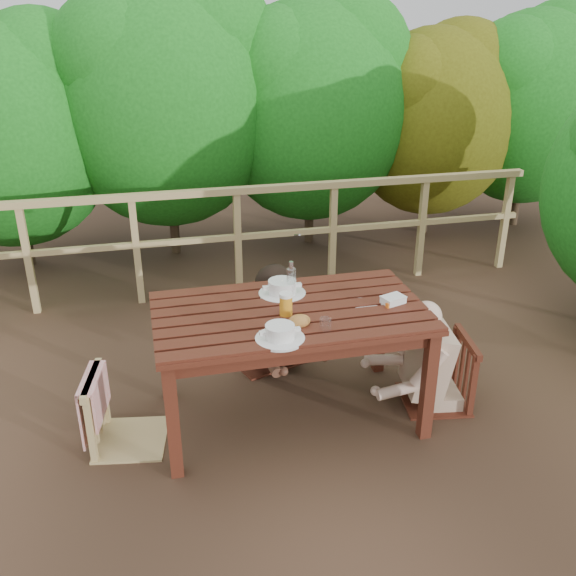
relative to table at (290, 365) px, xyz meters
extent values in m
plane|color=#483020|center=(0.00, 0.00, -0.38)|extent=(60.00, 60.00, 0.00)
cube|color=#3E190F|center=(0.00, 0.00, 0.00)|extent=(1.66, 0.93, 0.77)
cube|color=tan|center=(-1.02, -0.02, 0.06)|extent=(0.51, 0.51, 0.89)
cube|color=#3E190F|center=(-0.01, 0.77, 0.12)|extent=(0.64, 0.64, 1.01)
cube|color=#3E190F|center=(0.99, -0.06, 0.06)|extent=(0.51, 0.51, 0.89)
cube|color=tan|center=(0.00, 2.00, 0.12)|extent=(5.60, 0.10, 1.01)
cylinder|color=silver|center=(-0.14, -0.34, 0.43)|extent=(0.28, 0.28, 0.09)
cylinder|color=silver|center=(0.01, 0.24, 0.43)|extent=(0.30, 0.30, 0.10)
ellipsoid|color=olive|center=(0.01, -0.21, 0.42)|extent=(0.13, 0.10, 0.08)
cylinder|color=orange|center=(-0.04, -0.07, 0.46)|extent=(0.08, 0.08, 0.16)
cylinder|color=silver|center=(0.05, 0.19, 0.51)|extent=(0.06, 0.06, 0.25)
cylinder|color=white|center=(0.14, -0.29, 0.42)|extent=(0.07, 0.07, 0.08)
cube|color=white|center=(0.64, -0.07, 0.41)|extent=(0.17, 0.14, 0.06)
camera|label=1|loc=(-0.82, -3.35, 2.10)|focal=39.37mm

